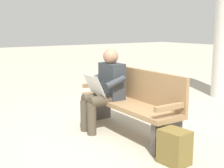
# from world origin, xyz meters

# --- Properties ---
(ground_plane) EXTENTS (40.00, 40.00, 0.00)m
(ground_plane) POSITION_xyz_m (0.00, 0.00, 0.00)
(ground_plane) COLOR #B7AD99
(bench_near) EXTENTS (1.81, 0.53, 0.90)m
(bench_near) POSITION_xyz_m (-0.00, -0.07, 0.46)
(bench_near) COLOR #9E7A51
(bench_near) RESTS_ON ground
(person_seated) EXTENTS (0.58, 0.58, 1.18)m
(person_seated) POSITION_xyz_m (0.32, 0.15, 0.63)
(person_seated) COLOR #33383D
(person_seated) RESTS_ON ground
(backpack) EXTENTS (0.33, 0.31, 0.38)m
(backpack) POSITION_xyz_m (-1.08, 0.17, 0.19)
(backpack) COLOR brown
(backpack) RESTS_ON ground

